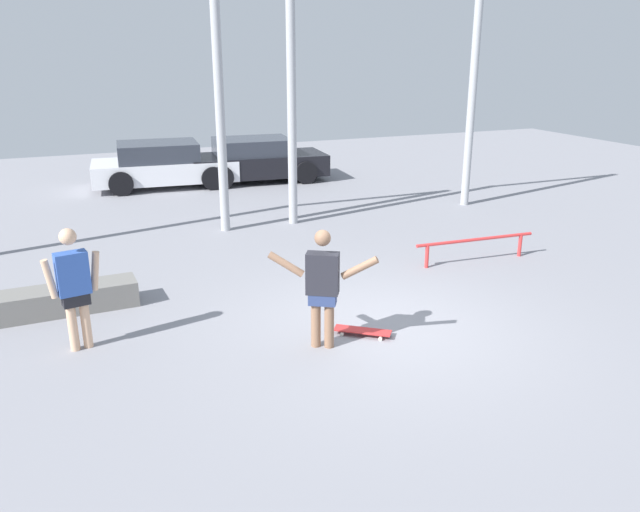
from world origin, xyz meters
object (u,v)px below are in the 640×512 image
(bystander, at_px, (74,284))
(grind_rail, at_px, (475,243))
(skateboarder, at_px, (323,284))
(skateboard, at_px, (362,331))
(grind_box, at_px, (44,303))
(parked_car_white, at_px, (163,165))
(parked_car_black, at_px, (256,160))

(bystander, bearing_deg, grind_rail, 177.42)
(skateboarder, xyz_separation_m, grind_rail, (3.98, 2.16, -0.53))
(skateboarder, xyz_separation_m, bystander, (-2.99, 1.17, 0.02))
(skateboard, height_order, grind_box, grind_box)
(grind_rail, bearing_deg, grind_box, 176.94)
(parked_car_white, bearing_deg, parked_car_black, -0.20)
(skateboarder, bearing_deg, bystander, -170.56)
(grind_rail, bearing_deg, skateboarder, -151.57)
(grind_rail, relative_size, parked_car_black, 0.59)
(skateboard, bearing_deg, bystander, -158.97)
(grind_rail, relative_size, parked_car_white, 0.59)
(skateboarder, bearing_deg, skateboard, 39.92)
(skateboarder, bearing_deg, parked_car_black, 108.33)
(skateboard, relative_size, grind_box, 0.28)
(skateboarder, height_order, skateboard, skateboarder)
(grind_box, relative_size, parked_car_white, 0.65)
(skateboard, bearing_deg, grind_rail, 68.94)
(parked_car_black, xyz_separation_m, bystander, (-5.42, -9.83, 0.29))
(grind_box, bearing_deg, parked_car_white, 70.05)
(skateboarder, xyz_separation_m, skateboard, (0.65, 0.10, -0.83))
(parked_car_black, relative_size, bystander, 2.49)
(skateboard, distance_m, bystander, 3.89)
(grind_rail, relative_size, bystander, 1.47)
(skateboard, height_order, parked_car_white, parked_car_white)
(parked_car_black, bearing_deg, parked_car_white, 179.75)
(parked_car_white, relative_size, parked_car_black, 1.00)
(skateboarder, xyz_separation_m, parked_car_white, (-0.30, 11.24, -0.27))
(grind_box, distance_m, parked_car_black, 10.30)
(skateboarder, distance_m, skateboard, 1.06)
(skateboard, distance_m, grind_rail, 3.93)
(parked_car_black, height_order, bystander, bystander)
(grind_box, relative_size, bystander, 1.62)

